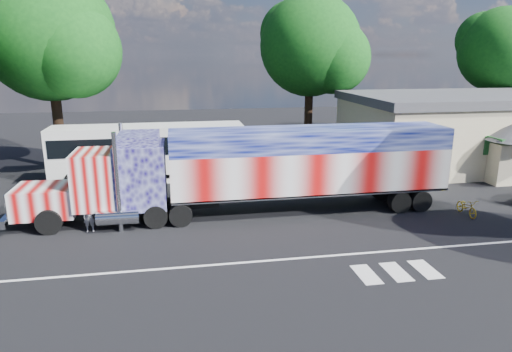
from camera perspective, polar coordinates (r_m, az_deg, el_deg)
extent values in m
plane|color=black|center=(21.29, 1.43, -7.00)|extent=(100.00, 100.00, 0.00)
cube|color=silver|center=(18.60, 3.31, -10.38)|extent=(30.00, 0.15, 0.01)
cube|color=silver|center=(17.91, 13.63, -11.86)|extent=(0.70, 1.60, 0.01)
cube|color=silver|center=(18.40, 17.12, -11.37)|extent=(0.70, 1.60, 0.01)
cube|color=silver|center=(18.95, 20.41, -10.86)|extent=(0.70, 1.60, 0.01)
cube|color=black|center=(23.34, -16.51, -3.70)|extent=(9.54, 1.06, 0.32)
cube|color=#D27B7B|center=(23.83, -24.74, -2.76)|extent=(2.76, 2.33, 1.38)
cube|color=silver|center=(24.24, -28.01, -2.87)|extent=(0.13, 2.01, 1.23)
cube|color=silver|center=(24.50, -28.28, -4.42)|extent=(0.32, 2.65, 0.38)
cube|color=#D27B7B|center=(23.08, -19.40, -0.30)|extent=(1.91, 2.65, 2.65)
cube|color=black|center=(23.13, -21.70, 0.74)|extent=(0.06, 2.23, 0.95)
cube|color=#4F4C8A|center=(22.79, -14.16, 0.19)|extent=(2.33, 2.65, 3.07)
cube|color=#4F4C8A|center=(22.43, -14.44, 4.52)|extent=(1.91, 2.54, 0.53)
cylinder|color=silver|center=(24.23, -16.20, 0.92)|extent=(0.21, 0.21, 4.66)
cylinder|color=silver|center=(21.54, -16.92, -0.85)|extent=(0.21, 0.21, 4.66)
cylinder|color=silver|center=(24.66, -16.18, -2.81)|extent=(1.91, 0.70, 0.70)
cylinder|color=silver|center=(22.06, -16.87, -4.96)|extent=(1.91, 0.70, 0.70)
cylinder|color=black|center=(22.88, -24.48, -5.26)|extent=(1.17, 0.37, 1.17)
cylinder|color=black|center=(25.02, -23.22, -3.45)|extent=(1.17, 0.37, 1.17)
cylinder|color=black|center=(22.20, -12.41, -4.90)|extent=(1.10, 0.58, 1.10)
cylinder|color=black|center=(24.31, -12.24, -3.14)|extent=(1.10, 0.58, 1.10)
cylinder|color=black|center=(22.18, -9.39, -4.77)|extent=(1.10, 0.58, 1.10)
cylinder|color=black|center=(24.29, -9.49, -3.02)|extent=(1.10, 0.58, 1.10)
cube|color=black|center=(24.06, 6.62, -1.95)|extent=(13.78, 1.17, 0.32)
cube|color=#DC7A7A|center=(23.73, 6.71, 0.86)|extent=(14.20, 2.76, 2.12)
cube|color=#3F4A94|center=(23.40, 6.82, 4.64)|extent=(14.20, 2.76, 1.06)
cube|color=silver|center=(24.01, 6.63, -1.59)|extent=(14.20, 2.76, 0.13)
cube|color=silver|center=(26.54, 21.65, 2.58)|extent=(0.04, 2.65, 3.07)
cylinder|color=black|center=(24.89, 17.45, -3.08)|extent=(1.10, 0.58, 1.10)
cylinder|color=black|center=(26.79, 15.29, -1.65)|extent=(1.10, 0.58, 1.10)
cylinder|color=black|center=(25.45, 19.78, -2.89)|extent=(1.10, 0.58, 1.10)
cylinder|color=black|center=(27.30, 17.50, -1.51)|extent=(1.10, 0.58, 1.10)
cube|color=white|center=(30.51, -13.21, 2.86)|extent=(12.20, 2.64, 3.56)
cube|color=black|center=(30.39, -13.28, 4.07)|extent=(11.79, 2.70, 1.12)
cube|color=black|center=(30.81, -13.07, 0.45)|extent=(12.20, 2.64, 0.25)
cube|color=black|center=(31.43, -24.40, 2.54)|extent=(0.06, 2.34, 1.42)
cylinder|color=black|center=(30.18, -21.87, -0.45)|extent=(1.02, 0.30, 1.02)
cylinder|color=black|center=(32.60, -21.02, 0.72)|extent=(1.02, 0.30, 1.02)
cylinder|color=black|center=(29.54, -7.27, 0.21)|extent=(1.02, 0.30, 1.02)
cylinder|color=black|center=(32.01, -7.52, 1.35)|extent=(1.02, 0.30, 1.02)
cylinder|color=black|center=(29.60, -5.50, 0.29)|extent=(1.02, 0.30, 1.02)
cylinder|color=black|center=(32.06, -5.88, 1.42)|extent=(1.02, 0.30, 1.02)
cube|color=beige|center=(39.09, 27.99, 4.87)|extent=(22.00, 10.00, 4.60)
cube|color=#46464B|center=(38.80, 28.46, 8.64)|extent=(22.40, 10.40, 0.60)
cube|color=#1E5926|center=(30.44, 21.81, 3.35)|extent=(1.60, 0.08, 1.20)
cube|color=#1E5926|center=(32.72, 27.79, 3.43)|extent=(1.60, 0.08, 1.20)
imported|color=slate|center=(22.43, -20.12, -4.79)|extent=(0.55, 0.37, 1.47)
imported|color=gold|center=(25.65, 24.85, -3.52)|extent=(0.64, 1.70, 0.89)
cylinder|color=black|center=(40.27, 6.59, 8.45)|extent=(0.70, 0.70, 6.96)
sphere|color=#135215|center=(40.03, 6.82, 15.90)|extent=(8.48, 8.48, 8.48)
sphere|color=#135215|center=(39.34, 9.76, 14.36)|extent=(5.94, 5.94, 5.94)
sphere|color=#135215|center=(40.94, 4.54, 17.32)|extent=(5.51, 5.51, 5.51)
cylinder|color=black|center=(35.26, -23.54, 6.77)|extent=(0.70, 0.70, 7.40)
sphere|color=#135215|center=(35.03, -24.51, 15.77)|extent=(8.87, 8.87, 8.87)
sphere|color=#135215|center=(33.33, -21.82, 14.32)|extent=(6.21, 6.21, 6.21)
sphere|color=#135215|center=(36.69, -26.29, 17.15)|extent=(5.76, 5.76, 5.76)
cylinder|color=black|center=(47.98, 27.64, 7.73)|extent=(0.70, 0.70, 6.68)
sphere|color=#135215|center=(47.76, 28.38, 13.68)|extent=(7.54, 7.54, 7.54)
sphere|color=#135215|center=(48.01, 26.58, 15.03)|extent=(4.90, 4.90, 4.90)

